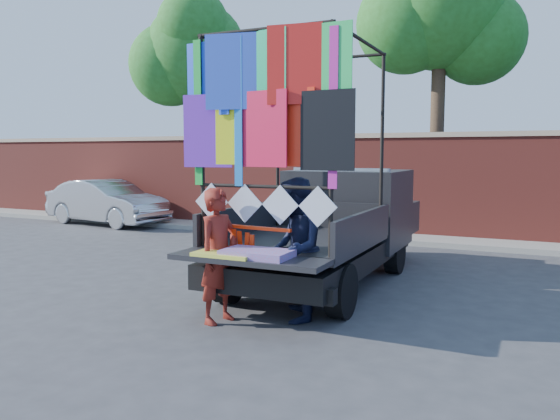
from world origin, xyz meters
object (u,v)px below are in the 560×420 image
at_px(sedan, 107,202).
at_px(man, 295,250).
at_px(pickup_truck, 338,223).
at_px(woman, 219,256).

xyz_separation_m(sedan, man, (8.78, -6.17, 0.25)).
distance_m(pickup_truck, woman, 3.10).
height_order(sedan, woman, woman).
bearing_deg(sedan, man, -117.71).
bearing_deg(pickup_truck, woman, -99.16).
bearing_deg(woman, sedan, 61.95).
bearing_deg(woman, man, -48.78).
height_order(pickup_truck, man, pickup_truck).
relative_size(pickup_truck, sedan, 1.43).
bearing_deg(sedan, pickup_truck, -105.58).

